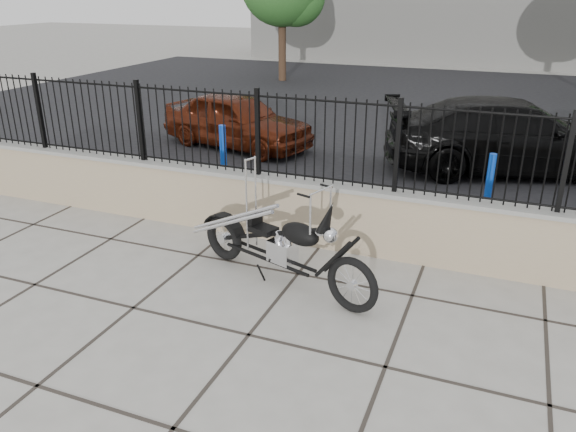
# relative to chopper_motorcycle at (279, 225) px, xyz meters

# --- Properties ---
(ground_plane) EXTENTS (90.00, 90.00, 0.00)m
(ground_plane) POSITION_rel_chopper_motorcycle_xyz_m (0.15, -1.23, -0.79)
(ground_plane) COLOR #99968E
(ground_plane) RESTS_ON ground
(parking_lot) EXTENTS (30.00, 30.00, 0.00)m
(parking_lot) POSITION_rel_chopper_motorcycle_xyz_m (0.15, 11.27, -0.79)
(parking_lot) COLOR black
(parking_lot) RESTS_ON ground
(retaining_wall) EXTENTS (14.00, 0.36, 0.96)m
(retaining_wall) POSITION_rel_chopper_motorcycle_xyz_m (0.15, 1.27, -0.31)
(retaining_wall) COLOR gray
(retaining_wall) RESTS_ON ground_plane
(iron_fence) EXTENTS (14.00, 0.08, 1.20)m
(iron_fence) POSITION_rel_chopper_motorcycle_xyz_m (0.15, 1.27, 0.77)
(iron_fence) COLOR black
(iron_fence) RESTS_ON retaining_wall
(chopper_motorcycle) EXTENTS (2.65, 1.28, 1.58)m
(chopper_motorcycle) POSITION_rel_chopper_motorcycle_xyz_m (0.00, 0.00, 0.00)
(chopper_motorcycle) COLOR black
(chopper_motorcycle) RESTS_ON ground_plane
(car_red) EXTENTS (3.95, 2.29, 1.26)m
(car_red) POSITION_rel_chopper_motorcycle_xyz_m (-3.43, 5.70, -0.16)
(car_red) COLOR #4B190A
(car_red) RESTS_ON parking_lot
(car_black) EXTENTS (5.42, 3.51, 1.46)m
(car_black) POSITION_rel_chopper_motorcycle_xyz_m (2.56, 6.04, -0.06)
(car_black) COLOR black
(car_black) RESTS_ON parking_lot
(bollard_a) EXTENTS (0.16, 0.16, 1.07)m
(bollard_a) POSITION_rel_chopper_motorcycle_xyz_m (-2.59, 3.43, -0.25)
(bollard_a) COLOR #0D16C4
(bollard_a) RESTS_ON ground_plane
(bollard_b) EXTENTS (0.14, 0.14, 1.00)m
(bollard_b) POSITION_rel_chopper_motorcycle_xyz_m (2.29, 3.54, -0.29)
(bollard_b) COLOR #0D21C4
(bollard_b) RESTS_ON ground_plane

